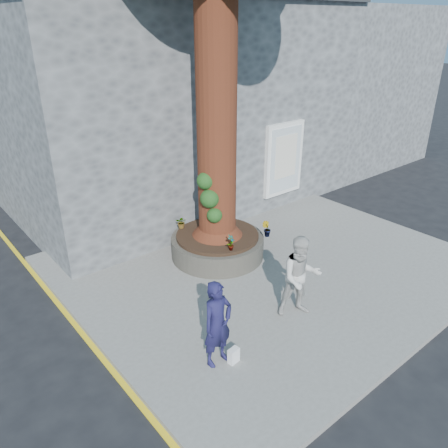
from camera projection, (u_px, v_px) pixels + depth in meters
ground at (247, 307)px, 9.23m from camera, size 120.00×120.00×0.00m
pavement at (265, 264)px, 10.77m from camera, size 9.00×8.00×0.12m
yellow_line at (91, 345)px, 8.17m from camera, size 0.10×30.00×0.01m
stone_shop at (158, 99)px, 14.35m from camera, size 10.30×8.30×6.30m
neighbour_shop at (316, 83)px, 19.04m from camera, size 6.00×8.00×6.00m
planter at (217, 245)px, 10.91m from camera, size 2.30×2.30×0.60m
man at (218, 324)px, 7.28m from camera, size 0.60×0.41×1.59m
woman at (301, 277)px, 8.51m from camera, size 1.04×0.97×1.71m
shopping_bag at (234, 355)px, 7.54m from camera, size 0.21×0.15×0.28m
plant_a at (231, 243)px, 9.94m from camera, size 0.25×0.22×0.39m
plant_b at (266, 229)px, 10.60m from camera, size 0.28×0.29×0.38m
plant_c at (215, 228)px, 10.67m from camera, size 0.27×0.27×0.35m
plant_d at (182, 222)px, 11.03m from camera, size 0.37×0.37×0.31m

